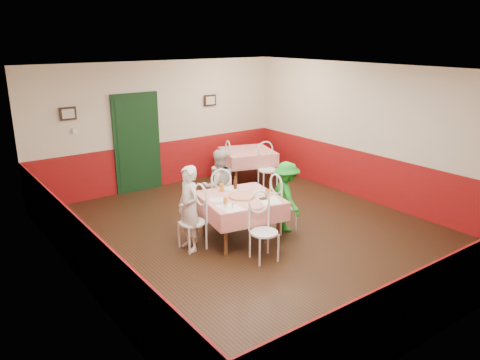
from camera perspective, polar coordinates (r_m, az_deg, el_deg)
floor at (r=8.22m, az=1.95°, el=-6.59°), size 7.00×7.00×0.00m
ceiling at (r=7.54m, az=2.17°, el=13.28°), size 7.00×7.00×0.00m
back_wall at (r=10.67m, az=-9.70°, el=6.64°), size 6.00×0.10×2.80m
front_wall at (r=5.58m, az=24.88°, el=-4.58°), size 6.00×0.10×2.80m
left_wall at (r=6.43m, az=-19.51°, el=-1.17°), size 0.10×7.00×2.80m
right_wall at (r=9.86m, az=15.98°, el=5.35°), size 0.10×7.00×2.80m
wainscot_back at (r=10.85m, az=-9.42°, el=1.95°), size 6.00×0.03×1.00m
wainscot_front at (r=5.96m, az=23.65°, el=-12.62°), size 6.00×0.03×1.00m
wainscot_left at (r=6.76m, az=-18.62°, el=-8.41°), size 0.03×7.00×1.00m
wainscot_right at (r=10.06m, az=15.50°, el=0.32°), size 0.03×7.00×1.00m
door at (r=10.45m, az=-12.42°, el=4.29°), size 0.96×0.06×2.10m
picture_left at (r=9.84m, az=-20.23°, el=7.60°), size 0.32×0.03×0.26m
picture_right at (r=11.19m, az=-3.67°, el=9.67°), size 0.32×0.03×0.26m
thermostat at (r=9.92m, az=-19.47°, el=5.69°), size 0.10×0.03×0.10m
main_table at (r=7.88m, az=-0.00°, el=-4.69°), size 1.42×1.42×0.77m
second_table at (r=10.99m, az=0.92°, el=1.70°), size 1.40×1.40×0.77m
chair_left at (r=7.55m, az=-5.84°, el=-5.18°), size 0.43×0.43×0.90m
chair_right at (r=8.24m, az=5.35°, el=-3.23°), size 0.46×0.46×0.90m
chair_far at (r=8.58m, az=-2.46°, el=-2.31°), size 0.56×0.56×0.90m
chair_near at (r=7.16m, az=2.97°, el=-6.42°), size 0.49×0.49×0.90m
chair_second_a at (r=10.55m, az=-2.34°, el=1.45°), size 0.53×0.53×0.90m
chair_second_b at (r=10.40m, az=3.41°, el=1.20°), size 0.53×0.53×0.90m
pizza at (r=7.73m, az=0.24°, el=-1.99°), size 0.51×0.51×0.03m
plate_left at (r=7.58m, az=-2.84°, el=-2.45°), size 0.29×0.29×0.01m
plate_right at (r=7.93m, az=2.62°, el=-1.55°), size 0.29×0.29×0.01m
plate_far at (r=8.12m, az=-1.17°, el=-1.08°), size 0.29×0.29×0.01m
glass_a at (r=7.34m, az=-1.79°, el=-2.65°), size 0.08×0.08×0.12m
glass_b at (r=7.72m, az=3.31°, el=-1.63°), size 0.08×0.08×0.13m
glass_c at (r=7.99m, az=-2.25°, el=-0.94°), size 0.09×0.09×0.14m
beer_bottle at (r=8.08m, az=-0.59°, el=-0.44°), size 0.07×0.07×0.21m
shaker_a at (r=7.21m, az=-1.82°, el=-3.18°), size 0.04×0.04×0.09m
shaker_b at (r=7.21m, az=-0.91°, el=-3.17°), size 0.04×0.04×0.09m
shaker_c at (r=7.23m, az=-1.79°, el=-3.12°), size 0.04×0.04×0.09m
menu_left at (r=7.26m, az=-1.15°, el=-3.40°), size 0.32×0.41×0.00m
menu_right at (r=7.59m, az=3.61°, el=-2.49°), size 0.43×0.48×0.00m
wallet at (r=7.64m, az=2.83°, el=-2.27°), size 0.12×0.11×0.02m
diner_left at (r=7.45m, az=-6.26°, el=-3.48°), size 0.36×0.52×1.39m
diner_far at (r=8.55m, az=-2.61°, el=-0.73°), size 0.77×0.66×1.37m
diner_right at (r=8.20m, az=5.68°, el=-2.04°), size 0.66×0.90×1.25m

